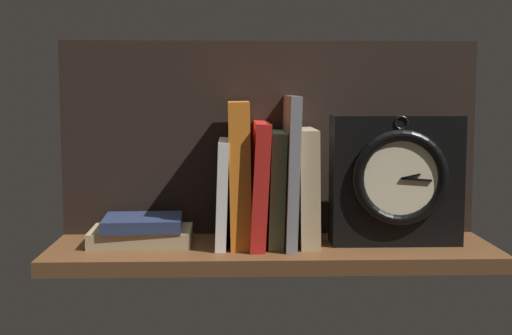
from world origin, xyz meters
TOP-DOWN VIEW (x-y plane):
  - ground_plane at (0.00, 0.00)cm, footprint 74.44×22.29cm
  - back_panel at (0.00, 10.54)cm, footprint 74.44×1.20cm
  - book_white_catcher at (-8.34, 1.45)cm, footprint 2.37×14.43cm
  - book_orange_pandolfini at (-5.44, 1.45)cm, footprint 3.84×13.99cm
  - book_red_requiem at (-2.17, 1.45)cm, footprint 3.54×16.60cm
  - book_green_romantic at (0.62, 1.45)cm, footprint 3.08×13.49cm
  - book_gray_chess at (3.07, 1.45)cm, footprint 2.48×16.98cm
  - book_tan_shortstories at (5.86, 1.45)cm, footprint 3.50×13.53cm
  - framed_clock at (20.83, -0.04)cm, footprint 21.78×7.72cm
  - book_stack_side at (-22.06, 1.86)cm, footprint 17.20×11.86cm

SIDE VIEW (x-z plane):
  - ground_plane at x=0.00cm, z-range -2.50..0.00cm
  - book_stack_side at x=-22.06cm, z-range -0.14..4.53cm
  - book_white_catcher at x=-8.34cm, z-range -0.03..17.70cm
  - book_green_romantic at x=0.62cm, z-range -0.03..19.07cm
  - book_tan_shortstories at x=5.86cm, z-range -0.03..19.52cm
  - book_red_requiem at x=-2.17cm, z-range -0.05..20.66cm
  - framed_clock at x=20.83cm, z-range 0.09..21.96cm
  - book_orange_pandolfini at x=-5.44cm, z-range -0.03..24.09cm
  - book_gray_chess at x=3.07cm, z-range -0.02..25.04cm
  - back_panel at x=0.00cm, z-range 0.00..34.70cm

